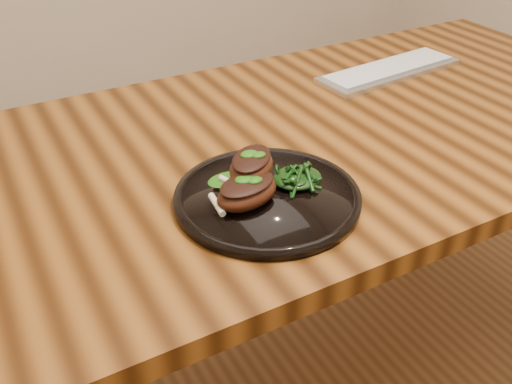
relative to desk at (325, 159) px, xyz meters
The scene contains 7 objects.
desk is the anchor object (origin of this frame).
plate 0.32m from the desk, 143.50° to the right, with size 0.31×0.31×0.02m.
lamb_chop_front 0.37m from the desk, 146.38° to the right, with size 0.12×0.10×0.05m.
lamb_chop_back 0.34m from the desk, 149.63° to the right, with size 0.12×0.12×0.05m.
herb_smear 0.33m from the desk, 157.53° to the right, with size 0.07×0.05×0.00m, color #124807.
greens_heap 0.29m from the desk, 136.59° to the right, with size 0.08×0.08×0.03m.
keyboard 0.35m from the desk, 28.09° to the left, with size 0.40×0.15×0.02m.
Camera 1 is at (-0.64, -0.85, 1.28)m, focal length 40.00 mm.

